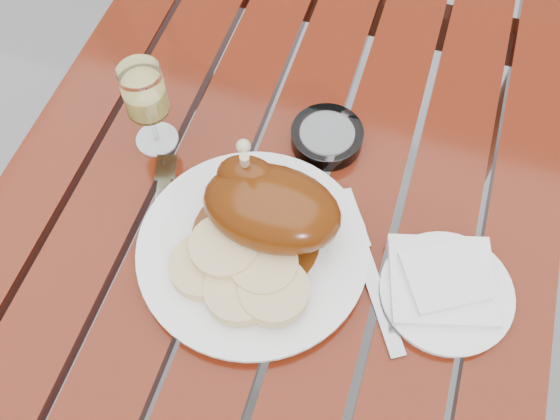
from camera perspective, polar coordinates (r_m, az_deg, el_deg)
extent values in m
plane|color=slate|center=(1.58, -0.75, -14.73)|extent=(60.00, 60.00, 0.00)
cube|color=maroon|center=(1.22, -0.95, -9.98)|extent=(0.80, 1.20, 0.75)
cylinder|color=white|center=(0.85, -2.50, -3.68)|extent=(0.33, 0.33, 0.02)
cylinder|color=#5B280A|center=(0.84, -2.21, -2.44)|extent=(0.18, 0.18, 0.00)
ellipsoid|color=#6F2D08|center=(0.81, -0.76, 0.15)|extent=(0.19, 0.12, 0.09)
ellipsoid|color=#6F2D08|center=(0.82, -2.92, 2.79)|extent=(0.09, 0.06, 0.07)
cylinder|color=#C6B28C|center=(0.80, -3.21, 3.98)|extent=(0.03, 0.04, 0.10)
cylinder|color=#DFC688|center=(0.82, -6.99, -5.19)|extent=(0.09, 0.09, 0.02)
cylinder|color=#DFC688|center=(0.80, -3.73, -7.36)|extent=(0.09, 0.09, 0.02)
cylinder|color=#DFC688|center=(0.79, -0.56, -7.41)|extent=(0.09, 0.09, 0.02)
cylinder|color=#DFC688|center=(0.80, -1.55, -4.93)|extent=(0.09, 0.09, 0.02)
cylinder|color=#DFC688|center=(0.81, -5.14, -3.41)|extent=(0.09, 0.09, 0.02)
cylinder|color=#F5E56F|center=(0.92, -11.94, 9.11)|extent=(0.07, 0.07, 0.15)
cylinder|color=white|center=(0.85, 14.95, -7.32)|extent=(0.20, 0.20, 0.01)
cube|color=white|center=(0.84, 14.60, -6.21)|extent=(0.16, 0.16, 0.01)
cylinder|color=#B2B7BC|center=(0.95, 4.31, 6.69)|extent=(0.12, 0.12, 0.03)
cube|color=gray|center=(0.90, -10.83, 0.14)|extent=(0.06, 0.16, 0.01)
cube|color=gray|center=(0.84, 8.42, -6.38)|extent=(0.13, 0.20, 0.01)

